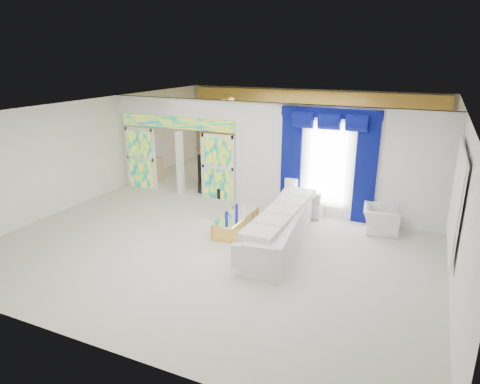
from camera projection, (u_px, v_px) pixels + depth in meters
The scene contains 22 objects.
floor at pixel (248, 216), 11.74m from camera, with size 12.00×12.00×0.00m, color #B7AF9E.
dividing_wall at pixel (338, 163), 11.29m from camera, with size 5.70×0.18×3.00m, color white.
dividing_header at pixel (175, 107), 12.88m from camera, with size 4.30×0.18×0.55m, color white.
stained_panel_left at pixel (141, 158), 13.98m from camera, with size 0.95×0.04×2.00m, color #994C3F.
stained_panel_right at pixel (218, 167), 12.85m from camera, with size 0.95×0.04×2.00m, color #994C3F.
stained_transom at pixel (176, 123), 13.03m from camera, with size 4.00×0.05×0.35m, color #994C3F.
window_pane at pixel (327, 165), 11.32m from camera, with size 1.00×0.02×2.30m, color white.
blue_drape_left at pixel (291, 163), 11.70m from camera, with size 0.55×0.10×2.80m, color #04044E.
blue_drape_right at pixel (366, 171), 10.91m from camera, with size 0.55×0.10×2.80m, color #04044E.
blue_pelmet at pixel (331, 113), 10.87m from camera, with size 2.60×0.12×0.25m, color #04044E.
wall_mirror at pixel (457, 198), 8.45m from camera, with size 0.04×2.70×1.90m, color white.
gold_curtains at pixel (309, 129), 16.38m from camera, with size 9.70×0.12×2.90m, color #C2802E.
white_sofa at pixel (283, 228), 9.99m from camera, with size 0.83×3.87×0.74m, color silver.
coffee_table at pixel (236, 222), 10.83m from camera, with size 0.58×1.73×0.39m, color gold.
console_table at pixel (301, 207), 11.83m from camera, with size 1.24×0.39×0.41m, color white.
table_lamp at pixel (291, 189), 11.79m from camera, with size 0.36×0.36×0.58m, color white.
armchair at pixel (381, 219), 10.69m from camera, with size 0.99×0.86×0.64m, color silver.
grand_piano at pixel (234, 167), 14.77m from camera, with size 1.54×2.02×1.02m, color black.
piano_bench at pixel (213, 190), 13.49m from camera, with size 0.98×0.38×0.33m, color black.
tv_console at pixel (153, 168), 15.18m from camera, with size 0.53×0.48×0.77m, color tan.
chandelier at pixel (227, 103), 14.77m from camera, with size 0.60×0.60×0.60m, color gold.
decanters at pixel (235, 212), 10.64m from camera, with size 0.19×0.91×0.28m.
Camera 1 is at (4.33, -10.06, 4.26)m, focal length 31.91 mm.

